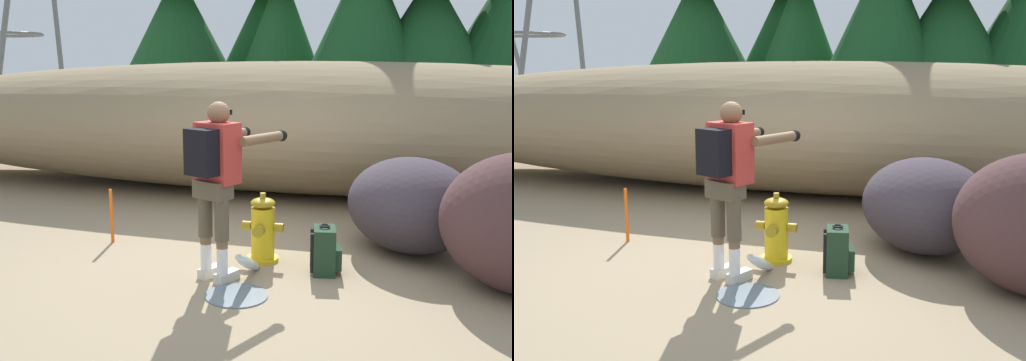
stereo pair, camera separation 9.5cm
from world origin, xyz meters
The scene contains 12 objects.
ground_plane centered at (0.00, 0.00, -0.02)m, with size 56.00×56.00×0.04m, color #998466.
dirt_embankment centered at (0.00, 3.63, 0.98)m, with size 16.33×3.20×1.96m, color #897556.
fire_hydrant centered at (0.20, 0.30, 0.32)m, with size 0.41×0.36×0.69m.
hydrant_water_jet centered at (0.20, -0.35, 0.12)m, with size 0.54×1.06×0.47m.
utility_worker centered at (-0.06, -0.28, 1.02)m, with size 0.77×1.04×1.61m.
spare_backpack centered at (0.85, 0.11, 0.22)m, with size 0.32×0.33×0.47m.
boulder_large centered at (1.62, 1.02, 0.49)m, with size 1.47×1.27×0.98m, color #3A323B.
pine_tree_far_left centered at (-3.61, 7.68, 3.18)m, with size 2.80×2.80×5.74m.
pine_tree_left centered at (-1.95, 9.23, 3.18)m, with size 2.39×2.39×5.52m.
pine_tree_center centered at (-1.14, 7.32, 3.07)m, with size 2.08×2.08×5.66m.
pine_tree_far_right centered at (1.85, 6.76, 2.88)m, with size 2.92×2.92×5.22m.
survey_stake centered at (-1.54, 0.47, 0.30)m, with size 0.04×0.04×0.60m, color #E55914.
Camera 2 is at (1.62, -5.04, 1.95)m, focal length 40.75 mm.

